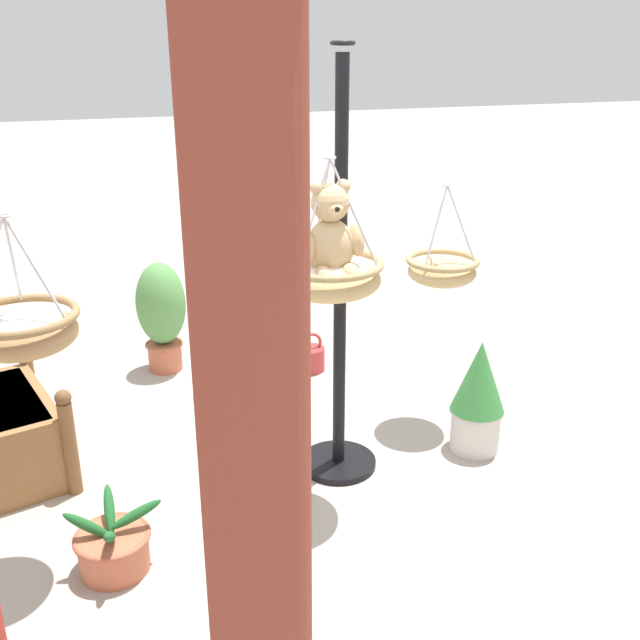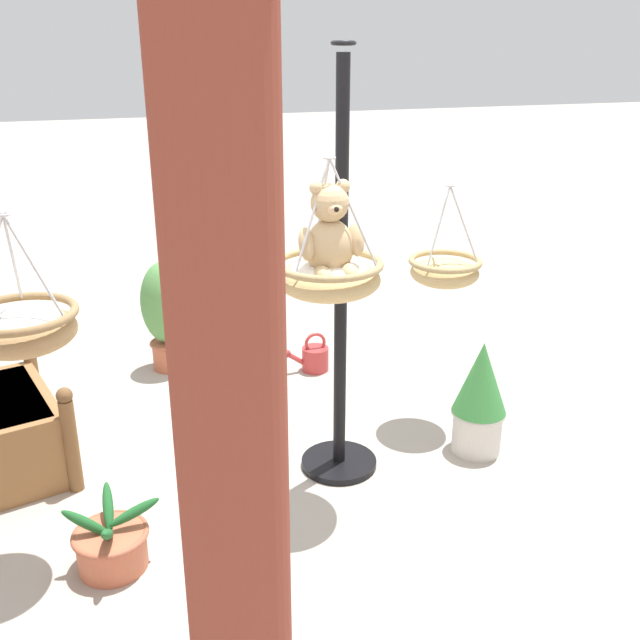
{
  "view_description": "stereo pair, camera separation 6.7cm",
  "coord_description": "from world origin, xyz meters",
  "px_view_note": "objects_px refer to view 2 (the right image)",
  "views": [
    {
      "loc": [
        1.12,
        3.42,
        2.37
      ],
      "look_at": [
        -0.01,
        0.07,
        0.99
      ],
      "focal_mm": 41.39,
      "sensor_mm": 36.0,
      "label": 1
    },
    {
      "loc": [
        1.05,
        3.44,
        2.37
      ],
      "look_at": [
        -0.01,
        0.07,
        0.99
      ],
      "focal_mm": 41.39,
      "sensor_mm": 36.0,
      "label": 2
    }
  ],
  "objects_px": {
    "hanging_basket_with_teddy": "(329,276)",
    "potted_plant_flowering_red": "(480,397)",
    "greenhouse_pillar_right": "(235,508)",
    "potted_plant_tall_leafy": "(111,543)",
    "watering_can": "(314,358)",
    "display_pole_central": "(340,354)",
    "potted_plant_small_succulent": "(166,311)",
    "hanging_basket_left_high": "(445,270)",
    "teddy_bear": "(330,237)",
    "hanging_basket_right_low": "(21,328)"
  },
  "relations": [
    {
      "from": "hanging_basket_with_teddy",
      "to": "potted_plant_flowering_red",
      "type": "distance_m",
      "value": 1.35
    },
    {
      "from": "greenhouse_pillar_right",
      "to": "potted_plant_flowering_red",
      "type": "bearing_deg",
      "value": -130.12
    },
    {
      "from": "hanging_basket_with_teddy",
      "to": "potted_plant_tall_leafy",
      "type": "bearing_deg",
      "value": 12.58
    },
    {
      "from": "potted_plant_flowering_red",
      "to": "watering_can",
      "type": "bearing_deg",
      "value": -66.65
    },
    {
      "from": "display_pole_central",
      "to": "watering_can",
      "type": "distance_m",
      "value": 1.46
    },
    {
      "from": "potted_plant_flowering_red",
      "to": "potted_plant_small_succulent",
      "type": "bearing_deg",
      "value": -47.2
    },
    {
      "from": "hanging_basket_with_teddy",
      "to": "potted_plant_small_succulent",
      "type": "distance_m",
      "value": 2.18
    },
    {
      "from": "hanging_basket_left_high",
      "to": "watering_can",
      "type": "xyz_separation_m",
      "value": [
        0.53,
        -0.98,
        -0.93
      ]
    },
    {
      "from": "potted_plant_flowering_red",
      "to": "watering_can",
      "type": "relative_size",
      "value": 2.04
    },
    {
      "from": "display_pole_central",
      "to": "teddy_bear",
      "type": "relative_size",
      "value": 4.95
    },
    {
      "from": "potted_plant_flowering_red",
      "to": "potted_plant_small_succulent",
      "type": "xyz_separation_m",
      "value": [
        1.63,
        -1.76,
        0.09
      ]
    },
    {
      "from": "hanging_basket_with_teddy",
      "to": "potted_plant_flowering_red",
      "type": "xyz_separation_m",
      "value": [
        -1.0,
        -0.16,
        -0.9
      ]
    },
    {
      "from": "teddy_bear",
      "to": "potted_plant_small_succulent",
      "type": "bearing_deg",
      "value": -71.98
    },
    {
      "from": "hanging_basket_with_teddy",
      "to": "potted_plant_tall_leafy",
      "type": "height_order",
      "value": "hanging_basket_with_teddy"
    },
    {
      "from": "potted_plant_flowering_red",
      "to": "hanging_basket_with_teddy",
      "type": "bearing_deg",
      "value": 9.16
    },
    {
      "from": "potted_plant_flowering_red",
      "to": "watering_can",
      "type": "height_order",
      "value": "potted_plant_flowering_red"
    },
    {
      "from": "potted_plant_small_succulent",
      "to": "watering_can",
      "type": "relative_size",
      "value": 2.39
    },
    {
      "from": "hanging_basket_with_teddy",
      "to": "display_pole_central",
      "type": "bearing_deg",
      "value": -120.96
    },
    {
      "from": "potted_plant_flowering_red",
      "to": "watering_can",
      "type": "distance_m",
      "value": 1.54
    },
    {
      "from": "hanging_basket_left_high",
      "to": "greenhouse_pillar_right",
      "type": "relative_size",
      "value": 0.2
    },
    {
      "from": "display_pole_central",
      "to": "teddy_bear",
      "type": "xyz_separation_m",
      "value": [
        0.15,
        0.27,
        0.75
      ]
    },
    {
      "from": "hanging_basket_with_teddy",
      "to": "potted_plant_tall_leafy",
      "type": "xyz_separation_m",
      "value": [
        1.16,
        0.26,
        -1.13
      ]
    },
    {
      "from": "display_pole_central",
      "to": "potted_plant_small_succulent",
      "type": "bearing_deg",
      "value": -64.92
    },
    {
      "from": "hanging_basket_with_teddy",
      "to": "potted_plant_small_succulent",
      "type": "height_order",
      "value": "hanging_basket_with_teddy"
    },
    {
      "from": "hanging_basket_left_high",
      "to": "hanging_basket_right_low",
      "type": "distance_m",
      "value": 2.45
    },
    {
      "from": "hanging_basket_left_high",
      "to": "potted_plant_tall_leafy",
      "type": "height_order",
      "value": "hanging_basket_left_high"
    },
    {
      "from": "hanging_basket_left_high",
      "to": "hanging_basket_right_low",
      "type": "relative_size",
      "value": 1.02
    },
    {
      "from": "display_pole_central",
      "to": "hanging_basket_right_low",
      "type": "relative_size",
      "value": 3.86
    },
    {
      "from": "display_pole_central",
      "to": "hanging_basket_with_teddy",
      "type": "xyz_separation_m",
      "value": [
        0.15,
        0.25,
        0.54
      ]
    },
    {
      "from": "greenhouse_pillar_right",
      "to": "potted_plant_flowering_red",
      "type": "relative_size",
      "value": 4.34
    },
    {
      "from": "potted_plant_small_succulent",
      "to": "watering_can",
      "type": "xyz_separation_m",
      "value": [
        -1.03,
        0.37,
        -0.35
      ]
    },
    {
      "from": "greenhouse_pillar_right",
      "to": "hanging_basket_left_high",
      "type": "bearing_deg",
      "value": -124.36
    },
    {
      "from": "hanging_basket_left_high",
      "to": "watering_can",
      "type": "bearing_deg",
      "value": -61.36
    },
    {
      "from": "hanging_basket_left_high",
      "to": "potted_plant_tall_leafy",
      "type": "bearing_deg",
      "value": 21.8
    },
    {
      "from": "teddy_bear",
      "to": "potted_plant_flowering_red",
      "type": "relative_size",
      "value": 0.66
    },
    {
      "from": "greenhouse_pillar_right",
      "to": "hanging_basket_with_teddy",
      "type": "bearing_deg",
      "value": -112.93
    },
    {
      "from": "hanging_basket_with_teddy",
      "to": "hanging_basket_right_low",
      "type": "distance_m",
      "value": 1.43
    },
    {
      "from": "display_pole_central",
      "to": "potted_plant_small_succulent",
      "type": "relative_size",
      "value": 2.8
    },
    {
      "from": "hanging_basket_with_teddy",
      "to": "potted_plant_tall_leafy",
      "type": "distance_m",
      "value": 1.64
    },
    {
      "from": "greenhouse_pillar_right",
      "to": "hanging_basket_right_low",
      "type": "bearing_deg",
      "value": -74.27
    },
    {
      "from": "display_pole_central",
      "to": "potted_plant_flowering_red",
      "type": "xyz_separation_m",
      "value": [
        -0.85,
        0.09,
        -0.35
      ]
    },
    {
      "from": "teddy_bear",
      "to": "greenhouse_pillar_right",
      "type": "xyz_separation_m",
      "value": [
        0.87,
        2.03,
        0.03
      ]
    },
    {
      "from": "display_pole_central",
      "to": "potted_plant_flowering_red",
      "type": "distance_m",
      "value": 0.92
    },
    {
      "from": "hanging_basket_with_teddy",
      "to": "greenhouse_pillar_right",
      "type": "xyz_separation_m",
      "value": [
        0.87,
        2.06,
        0.24
      ]
    },
    {
      "from": "hanging_basket_right_low",
      "to": "watering_can",
      "type": "height_order",
      "value": "hanging_basket_right_low"
    },
    {
      "from": "teddy_bear",
      "to": "watering_can",
      "type": "distance_m",
      "value": 2.12
    },
    {
      "from": "teddy_bear",
      "to": "watering_can",
      "type": "relative_size",
      "value": 1.35
    },
    {
      "from": "hanging_basket_with_teddy",
      "to": "watering_can",
      "type": "xyz_separation_m",
      "value": [
        -0.4,
        -1.56,
        -1.16
      ]
    },
    {
      "from": "teddy_bear",
      "to": "greenhouse_pillar_right",
      "type": "distance_m",
      "value": 2.21
    },
    {
      "from": "greenhouse_pillar_right",
      "to": "potted_plant_small_succulent",
      "type": "xyz_separation_m",
      "value": [
        -0.24,
        -3.98,
        -1.04
      ]
    }
  ]
}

